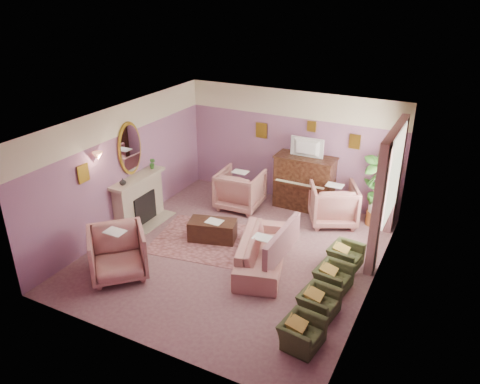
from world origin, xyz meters
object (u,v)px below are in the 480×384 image
at_px(floral_armchair_front, 117,251).
at_px(olive_chair_b, 319,300).
at_px(olive_chair_c, 333,274).
at_px(olive_chair_d, 346,253).
at_px(floral_armchair_right, 333,202).
at_px(sofa, 263,246).
at_px(coffee_table, 213,230).
at_px(floral_armchair_left, 240,187).
at_px(side_table, 380,211).
at_px(piano, 304,183).
at_px(olive_chair_a, 302,329).
at_px(television, 306,147).

relative_size(floral_armchair_front, olive_chair_b, 1.58).
xyz_separation_m(olive_chair_c, olive_chair_d, (0.00, 0.82, 0.00)).
bearing_deg(olive_chair_d, floral_armchair_front, -148.83).
height_order(floral_armchair_right, floral_armchair_front, same).
relative_size(floral_armchair_right, olive_chair_c, 1.58).
xyz_separation_m(sofa, olive_chair_b, (1.47, -0.94, -0.14)).
xyz_separation_m(coffee_table, olive_chair_c, (2.83, -0.51, 0.06)).
distance_m(sofa, floral_armchair_left, 2.61).
xyz_separation_m(floral_armchair_front, olive_chair_d, (3.75, 2.27, -0.24)).
distance_m(floral_armchair_right, side_table, 1.08).
height_order(piano, olive_chair_c, piano).
bearing_deg(olive_chair_b, olive_chair_a, -90.00).
xyz_separation_m(coffee_table, floral_armchair_right, (2.07, 1.95, 0.30)).
relative_size(olive_chair_c, olive_chair_d, 1.00).
relative_size(coffee_table, sofa, 0.47).
distance_m(floral_armchair_front, olive_chair_b, 3.81).
bearing_deg(olive_chair_a, coffee_table, 142.84).
height_order(floral_armchair_right, side_table, floral_armchair_right).
distance_m(piano, olive_chair_b, 4.09).
height_order(olive_chair_b, olive_chair_d, same).
distance_m(piano, side_table, 1.88).
bearing_deg(floral_armchair_left, olive_chair_b, -44.94).
bearing_deg(floral_armchair_right, olive_chair_d, -64.94).
xyz_separation_m(floral_armchair_right, olive_chair_d, (0.77, -1.64, -0.24)).
bearing_deg(olive_chair_c, coffee_table, 169.82).
bearing_deg(olive_chair_d, floral_armchair_left, 155.49).
bearing_deg(olive_chair_a, sofa, 129.86).
distance_m(olive_chair_b, side_table, 3.67).
bearing_deg(floral_armchair_front, floral_armchair_left, 78.73).
bearing_deg(sofa, side_table, 58.23).
bearing_deg(sofa, olive_chair_d, 25.68).
bearing_deg(television, olive_chair_d, -51.25).
relative_size(floral_armchair_right, olive_chair_b, 1.58).
bearing_deg(floral_armchair_right, floral_armchair_front, -127.41).
relative_size(floral_armchair_right, olive_chair_a, 1.58).
height_order(television, coffee_table, television).
distance_m(floral_armchair_front, side_table, 5.86).
relative_size(television, floral_armchair_right, 0.76).
bearing_deg(piano, side_table, -2.01).
height_order(floral_armchair_front, olive_chair_a, floral_armchair_front).
distance_m(floral_armchair_right, olive_chair_c, 2.58).
xyz_separation_m(sofa, olive_chair_d, (1.47, 0.70, -0.14)).
xyz_separation_m(piano, olive_chair_d, (1.64, -2.09, -0.36)).
distance_m(floral_armchair_left, floral_armchair_front, 3.72).
xyz_separation_m(floral_armchair_left, olive_chair_d, (3.03, -1.38, -0.24)).
distance_m(sofa, olive_chair_d, 1.63).
distance_m(piano, sofa, 2.81).
height_order(olive_chair_b, side_table, side_table).
bearing_deg(olive_chair_b, floral_armchair_left, 135.06).
height_order(television, olive_chair_b, television).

